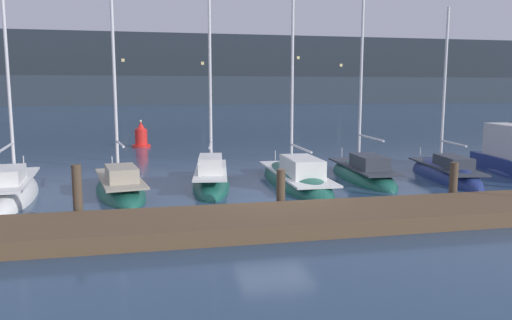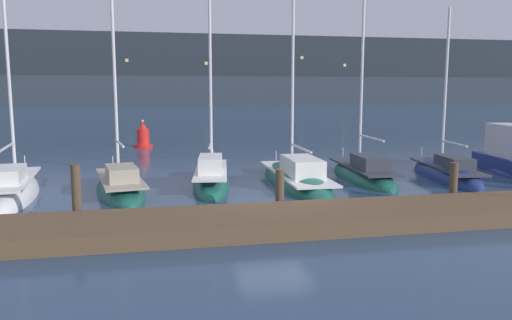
{
  "view_description": "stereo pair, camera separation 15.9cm",
  "coord_description": "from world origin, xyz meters",
  "px_view_note": "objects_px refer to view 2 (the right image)",
  "views": [
    {
      "loc": [
        -4.08,
        -15.88,
        3.96
      ],
      "look_at": [
        0.0,
        2.99,
        1.2
      ],
      "focal_mm": 35.0,
      "sensor_mm": 36.0,
      "label": 1
    },
    {
      "loc": [
        -3.92,
        -15.92,
        3.96
      ],
      "look_at": [
        0.0,
        2.99,
        1.2
      ],
      "focal_mm": 35.0,
      "sensor_mm": 36.0,
      "label": 2
    }
  ],
  "objects_px": {
    "sailboat_berth_2": "(14,194)",
    "sailboat_berth_5": "(296,181)",
    "sailboat_berth_4": "(211,182)",
    "sailboat_berth_3": "(120,189)",
    "channel_buoy": "(143,137)",
    "sailboat_berth_6": "(363,176)",
    "sailboat_berth_7": "(446,177)"
  },
  "relations": [
    {
      "from": "sailboat_berth_2",
      "to": "sailboat_berth_5",
      "type": "xyz_separation_m",
      "value": [
        10.89,
        0.49,
        -0.02
      ]
    },
    {
      "from": "sailboat_berth_2",
      "to": "channel_buoy",
      "type": "xyz_separation_m",
      "value": [
        4.39,
        15.62,
        0.55
      ]
    },
    {
      "from": "sailboat_berth_6",
      "to": "sailboat_berth_7",
      "type": "bearing_deg",
      "value": -11.9
    },
    {
      "from": "sailboat_berth_3",
      "to": "channel_buoy",
      "type": "bearing_deg",
      "value": 87.72
    },
    {
      "from": "sailboat_berth_3",
      "to": "sailboat_berth_6",
      "type": "bearing_deg",
      "value": 4.9
    },
    {
      "from": "sailboat_berth_2",
      "to": "sailboat_berth_4",
      "type": "relative_size",
      "value": 1.12
    },
    {
      "from": "sailboat_berth_4",
      "to": "sailboat_berth_6",
      "type": "bearing_deg",
      "value": 2.29
    },
    {
      "from": "sailboat_berth_2",
      "to": "sailboat_berth_3",
      "type": "xyz_separation_m",
      "value": [
        3.77,
        0.08,
        0.01
      ]
    },
    {
      "from": "sailboat_berth_2",
      "to": "channel_buoy",
      "type": "relative_size",
      "value": 5.66
    },
    {
      "from": "sailboat_berth_2",
      "to": "channel_buoy",
      "type": "distance_m",
      "value": 16.23
    },
    {
      "from": "sailboat_berth_3",
      "to": "sailboat_berth_6",
      "type": "xyz_separation_m",
      "value": [
        10.36,
        0.89,
        -0.02
      ]
    },
    {
      "from": "sailboat_berth_2",
      "to": "sailboat_berth_3",
      "type": "relative_size",
      "value": 1.1
    },
    {
      "from": "sailboat_berth_5",
      "to": "sailboat_berth_3",
      "type": "bearing_deg",
      "value": -176.69
    },
    {
      "from": "sailboat_berth_3",
      "to": "sailboat_berth_6",
      "type": "relative_size",
      "value": 0.92
    },
    {
      "from": "sailboat_berth_4",
      "to": "sailboat_berth_5",
      "type": "bearing_deg",
      "value": -3.33
    },
    {
      "from": "sailboat_berth_6",
      "to": "channel_buoy",
      "type": "relative_size",
      "value": 5.55
    },
    {
      "from": "sailboat_berth_3",
      "to": "sailboat_berth_2",
      "type": "bearing_deg",
      "value": -178.81
    },
    {
      "from": "sailboat_berth_2",
      "to": "sailboat_berth_4",
      "type": "distance_m",
      "value": 7.38
    },
    {
      "from": "sailboat_berth_4",
      "to": "sailboat_berth_6",
      "type": "relative_size",
      "value": 0.91
    },
    {
      "from": "sailboat_berth_4",
      "to": "sailboat_berth_2",
      "type": "bearing_deg",
      "value": -174.58
    },
    {
      "from": "sailboat_berth_4",
      "to": "sailboat_berth_6",
      "type": "xyz_separation_m",
      "value": [
        6.79,
        0.27,
        -0.05
      ]
    },
    {
      "from": "sailboat_berth_2",
      "to": "channel_buoy",
      "type": "height_order",
      "value": "sailboat_berth_2"
    },
    {
      "from": "sailboat_berth_5",
      "to": "sailboat_berth_7",
      "type": "relative_size",
      "value": 1.19
    },
    {
      "from": "sailboat_berth_2",
      "to": "sailboat_berth_4",
      "type": "bearing_deg",
      "value": 5.42
    },
    {
      "from": "sailboat_berth_7",
      "to": "sailboat_berth_6",
      "type": "bearing_deg",
      "value": 168.1
    },
    {
      "from": "sailboat_berth_6",
      "to": "channel_buoy",
      "type": "bearing_deg",
      "value": 123.63
    },
    {
      "from": "sailboat_berth_3",
      "to": "channel_buoy",
      "type": "height_order",
      "value": "sailboat_berth_3"
    },
    {
      "from": "sailboat_berth_2",
      "to": "sailboat_berth_6",
      "type": "height_order",
      "value": "sailboat_berth_2"
    },
    {
      "from": "sailboat_berth_7",
      "to": "channel_buoy",
      "type": "bearing_deg",
      "value": 130.87
    },
    {
      "from": "sailboat_berth_4",
      "to": "channel_buoy",
      "type": "xyz_separation_m",
      "value": [
        -2.96,
        14.92,
        0.51
      ]
    },
    {
      "from": "sailboat_berth_7",
      "to": "channel_buoy",
      "type": "relative_size",
      "value": 4.47
    },
    {
      "from": "sailboat_berth_3",
      "to": "sailboat_berth_5",
      "type": "distance_m",
      "value": 7.14
    }
  ]
}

